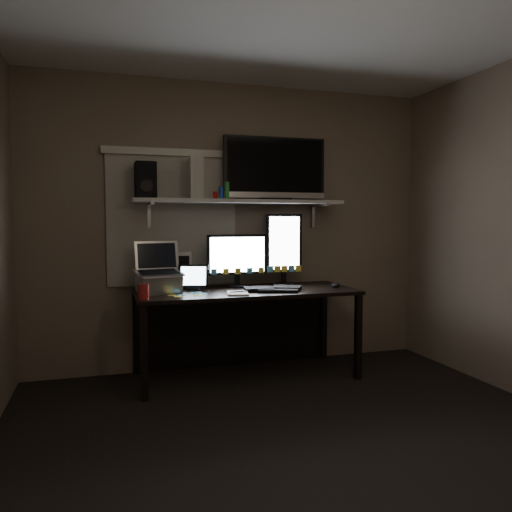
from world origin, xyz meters
name	(u,v)px	position (x,y,z in m)	size (l,w,h in m)	color
floor	(315,451)	(0.00, 0.00, 0.00)	(3.60, 3.60, 0.00)	black
back_wall	(235,226)	(0.00, 1.80, 1.25)	(3.60, 3.60, 0.00)	#6A5B4C
window_blinds	(173,221)	(-0.55, 1.79, 1.30)	(1.10, 0.02, 1.10)	beige
desk	(242,308)	(0.00, 1.55, 0.55)	(1.80, 0.75, 0.73)	black
wall_shelf	(240,202)	(0.00, 1.62, 1.46)	(1.80, 0.35, 0.03)	beige
monitor_landscape	(237,260)	(-0.03, 1.60, 0.96)	(0.53, 0.06, 0.46)	black
monitor_portrait	(284,249)	(0.40, 1.60, 1.05)	(0.32, 0.06, 0.65)	black
keyboard	(273,289)	(0.20, 1.33, 0.74)	(0.49, 0.19, 0.03)	black
mouse	(336,285)	(0.78, 1.35, 0.75)	(0.07, 0.11, 0.04)	black
notepad	(237,293)	(-0.13, 1.21, 0.74)	(0.16, 0.22, 0.01)	white
tablet	(193,277)	(-0.43, 1.52, 0.84)	(0.24, 0.10, 0.21)	black
file_sorter	(175,271)	(-0.55, 1.66, 0.88)	(0.24, 0.11, 0.30)	black
laptop	(159,268)	(-0.71, 1.44, 0.93)	(0.36, 0.29, 0.40)	#B0AFB4
cup	(144,292)	(-0.85, 1.15, 0.79)	(0.08, 0.08, 0.11)	maroon
sticky_notes	(187,294)	(-0.51, 1.30, 0.73)	(0.27, 0.19, 0.00)	yellow
tv	(275,169)	(0.33, 1.66, 1.75)	(0.91, 0.16, 0.55)	black
game_console	(195,179)	(-0.38, 1.64, 1.65)	(0.09, 0.29, 0.34)	beige
speaker	(145,180)	(-0.79, 1.64, 1.63)	(0.16, 0.20, 0.29)	black
bottles	(221,190)	(-0.18, 1.54, 1.55)	(0.23, 0.05, 0.15)	#A50F0C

